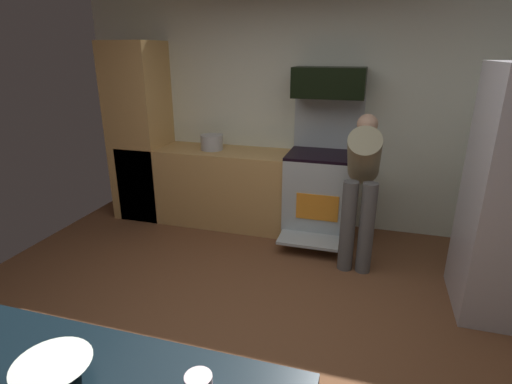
% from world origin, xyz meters
% --- Properties ---
extents(ground_plane, '(5.20, 4.80, 0.02)m').
position_xyz_m(ground_plane, '(0.00, 0.00, -0.01)').
color(ground_plane, brown).
extents(wall_back, '(5.20, 0.12, 2.60)m').
position_xyz_m(wall_back, '(0.00, 2.34, 1.30)').
color(wall_back, silver).
rests_on(wall_back, ground).
extents(lower_cabinet_run, '(2.40, 0.60, 0.90)m').
position_xyz_m(lower_cabinet_run, '(-0.90, 1.98, 0.45)').
color(lower_cabinet_run, tan).
rests_on(lower_cabinet_run, ground).
extents(cabinet_column, '(0.60, 0.60, 2.10)m').
position_xyz_m(cabinet_column, '(-1.90, 1.98, 1.05)').
color(cabinet_column, tan).
rests_on(cabinet_column, ground).
extents(oven_range, '(0.76, 0.97, 1.53)m').
position_xyz_m(oven_range, '(0.34, 1.97, 0.51)').
color(oven_range, '#B2BEC1').
rests_on(oven_range, ground).
extents(microwave, '(0.74, 0.38, 0.31)m').
position_xyz_m(microwave, '(0.34, 2.06, 1.68)').
color(microwave, black).
rests_on(microwave, oven_range).
extents(person_cook, '(0.31, 0.67, 1.43)m').
position_xyz_m(person_cook, '(0.76, 1.41, 0.86)').
color(person_cook, '#585858').
rests_on(person_cook, ground).
extents(mixing_bowl_prep, '(0.27, 0.27, 0.07)m').
position_xyz_m(mixing_bowl_prep, '(-0.18, -1.39, 0.94)').
color(mixing_bowl_prep, white).
rests_on(mixing_bowl_prep, counter_island).
extents(stock_pot, '(0.26, 0.26, 0.17)m').
position_xyz_m(stock_pot, '(-0.97, 1.98, 0.99)').
color(stock_pot, '#B0B2B6').
rests_on(stock_pot, lower_cabinet_run).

